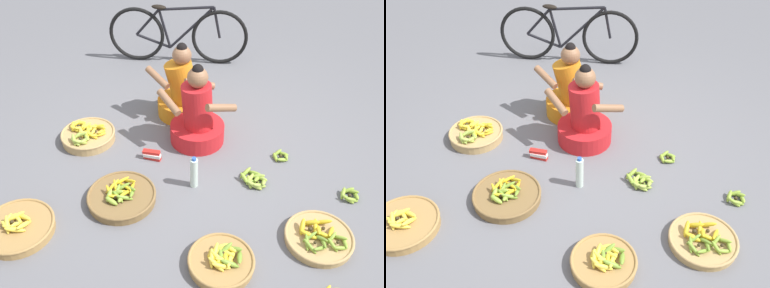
% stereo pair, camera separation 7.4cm
% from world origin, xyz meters
% --- Properties ---
extents(ground_plane, '(10.00, 10.00, 0.00)m').
position_xyz_m(ground_plane, '(0.00, 0.00, 0.00)').
color(ground_plane, slate).
extents(vendor_woman_front, '(0.75, 0.52, 0.82)m').
position_xyz_m(vendor_woman_front, '(-0.08, 0.30, 0.26)').
color(vendor_woman_front, red).
rests_on(vendor_woman_front, ground).
extents(vendor_woman_behind, '(0.73, 0.52, 0.80)m').
position_xyz_m(vendor_woman_behind, '(-0.35, 0.70, 0.26)').
color(vendor_woman_behind, orange).
rests_on(vendor_woman_behind, ground).
extents(bicycle_leaning, '(1.69, 0.34, 0.73)m').
position_xyz_m(bicycle_leaning, '(-0.73, 1.80, 0.36)').
color(bicycle_leaning, black).
rests_on(bicycle_leaning, ground).
extents(banana_basket_near_bicycle, '(0.52, 0.52, 0.14)m').
position_xyz_m(banana_basket_near_bicycle, '(1.11, -0.66, 0.04)').
color(banana_basket_near_bicycle, tan).
rests_on(banana_basket_near_bicycle, ground).
extents(banana_basket_mid_left, '(0.48, 0.48, 0.15)m').
position_xyz_m(banana_basket_mid_left, '(0.45, -1.07, 0.05)').
color(banana_basket_mid_left, '#A87F47').
rests_on(banana_basket_mid_left, ground).
extents(banana_basket_back_left, '(0.57, 0.57, 0.15)m').
position_xyz_m(banana_basket_back_left, '(-0.48, -0.66, 0.05)').
color(banana_basket_back_left, brown).
rests_on(banana_basket_back_left, ground).
extents(banana_basket_front_right, '(0.56, 0.56, 0.15)m').
position_xyz_m(banana_basket_front_right, '(-1.12, -1.17, 0.05)').
color(banana_basket_front_right, '#A87F47').
rests_on(banana_basket_front_right, ground).
extents(banana_basket_mid_right, '(0.52, 0.52, 0.17)m').
position_xyz_m(banana_basket_mid_right, '(-1.11, 0.01, 0.06)').
color(banana_basket_mid_right, tan).
rests_on(banana_basket_mid_right, ground).
extents(loose_bananas_back_center, '(0.17, 0.18, 0.08)m').
position_xyz_m(loose_bananas_back_center, '(1.34, -0.12, 0.03)').
color(loose_bananas_back_center, '#8CAD38').
rests_on(loose_bananas_back_center, ground).
extents(loose_bananas_front_left, '(0.27, 0.25, 0.09)m').
position_xyz_m(loose_bananas_front_left, '(0.55, -0.15, 0.03)').
color(loose_bananas_front_left, '#9EB747').
rests_on(loose_bananas_front_left, ground).
extents(loose_bananas_near_vendor, '(0.17, 0.17, 0.07)m').
position_xyz_m(loose_bananas_near_vendor, '(0.73, 0.24, 0.02)').
color(loose_bananas_near_vendor, '#8CAD38').
rests_on(loose_bananas_near_vendor, ground).
extents(water_bottle, '(0.07, 0.07, 0.31)m').
position_xyz_m(water_bottle, '(0.05, -0.33, 0.15)').
color(water_bottle, silver).
rests_on(water_bottle, ground).
extents(packet_carton_stack, '(0.17, 0.07, 0.09)m').
position_xyz_m(packet_carton_stack, '(-0.41, -0.09, 0.04)').
color(packet_carton_stack, red).
rests_on(packet_carton_stack, ground).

